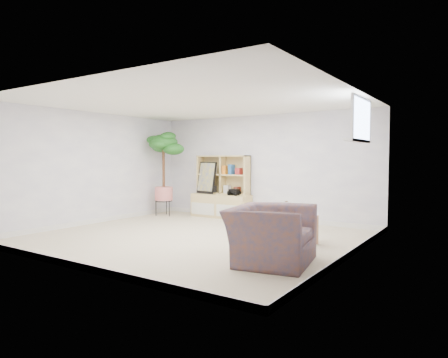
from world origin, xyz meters
The scene contains 14 objects.
floor centered at (0.00, 0.00, 0.00)m, with size 5.50×5.00×0.01m, color beige.
ceiling centered at (0.00, 0.00, 2.40)m, with size 5.50×5.00×0.01m, color white.
walls centered at (0.00, 0.00, 1.20)m, with size 5.51×5.01×2.40m.
baseboard centered at (0.00, 0.00, 0.05)m, with size 5.50×5.00×0.10m, color white, non-canonical shape.
window centered at (2.73, 0.60, 2.00)m, with size 0.10×0.98×0.68m, color #CCE0FF, non-canonical shape.
window_sill centered at (2.67, 0.60, 1.68)m, with size 0.14×1.00×0.04m, color white.
storage_unit centered at (-0.96, 2.24, 0.74)m, with size 1.48×0.50×1.48m, color tan, non-canonical shape.
poster centered at (-1.33, 2.18, 0.94)m, with size 0.55×0.13×0.77m, color yellow, non-canonical shape.
toy_truck centered at (-0.52, 2.14, 0.64)m, with size 0.32×0.22×0.17m, color black, non-canonical shape.
coffee_table centered at (1.40, 0.54, 0.24)m, with size 1.16×0.63×0.47m, color brown, non-canonical shape.
table_plant centered at (1.54, 0.50, 0.59)m, with size 0.22×0.19×0.24m, color #196415.
floor_tree centered at (-2.29, 1.70, 1.04)m, with size 0.76×0.76×2.07m, color #125B14, non-canonical shape.
armchair centered at (1.93, -0.82, 0.44)m, with size 1.17×1.02×0.87m, color navy.
sill_plant centered at (2.67, 0.62, 1.82)m, with size 0.13×0.11×0.24m, color #125B14.
Camera 1 is at (4.36, -5.61, 1.41)m, focal length 32.00 mm.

